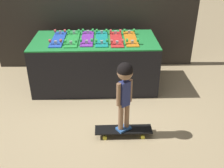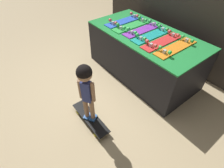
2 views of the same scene
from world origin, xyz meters
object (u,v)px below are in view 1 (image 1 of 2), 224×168
object	(u,v)px
skateboard_green_on_rack	(73,39)
skateboard_teal_on_rack	(102,38)
skateboard_red_on_rack	(116,39)
skateboard_on_floor	(123,130)
skateboard_blue_on_rack	(58,39)
skateboard_purple_on_rack	(87,38)
child	(125,85)
skateboard_orange_on_rack	(131,38)

from	to	relation	value
skateboard_green_on_rack	skateboard_teal_on_rack	xyz separation A→B (m)	(0.45, 0.01, 0.00)
skateboard_red_on_rack	skateboard_on_floor	size ratio (longest dim) A/B	1.06
skateboard_blue_on_rack	skateboard_purple_on_rack	size ratio (longest dim) A/B	1.00
skateboard_blue_on_rack	skateboard_teal_on_rack	distance (m)	0.68
skateboard_red_on_rack	child	distance (m)	1.35
skateboard_teal_on_rack	skateboard_on_floor	bearing A→B (deg)	-79.45
skateboard_purple_on_rack	child	world-z (taller)	child
skateboard_teal_on_rack	skateboard_red_on_rack	distance (m)	0.23
skateboard_purple_on_rack	skateboard_red_on_rack	size ratio (longest dim) A/B	1.00
skateboard_green_on_rack	child	size ratio (longest dim) A/B	0.84
skateboard_blue_on_rack	skateboard_teal_on_rack	xyz separation A→B (m)	(0.68, -0.01, 0.00)
skateboard_green_on_rack	child	bearing A→B (deg)	-62.52
skateboard_red_on_rack	skateboard_orange_on_rack	bearing A→B (deg)	4.93
skateboard_teal_on_rack	child	world-z (taller)	child
skateboard_green_on_rack	skateboard_purple_on_rack	world-z (taller)	same
skateboard_blue_on_rack	child	distance (m)	1.67
skateboard_on_floor	child	world-z (taller)	child
skateboard_purple_on_rack	skateboard_on_floor	world-z (taller)	skateboard_purple_on_rack
skateboard_green_on_rack	skateboard_on_floor	world-z (taller)	skateboard_green_on_rack
skateboard_purple_on_rack	skateboard_teal_on_rack	distance (m)	0.23
skateboard_red_on_rack	child	size ratio (longest dim) A/B	0.84
skateboard_red_on_rack	skateboard_orange_on_rack	size ratio (longest dim) A/B	1.00
skateboard_green_on_rack	skateboard_red_on_rack	distance (m)	0.68
skateboard_orange_on_rack	skateboard_teal_on_rack	bearing A→B (deg)	179.34
skateboard_orange_on_rack	skateboard_red_on_rack	bearing A→B (deg)	-175.07
skateboard_teal_on_rack	skateboard_orange_on_rack	world-z (taller)	same
skateboard_green_on_rack	skateboard_orange_on_rack	bearing A→B (deg)	-0.00
skateboard_teal_on_rack	child	size ratio (longest dim) A/B	0.84
skateboard_blue_on_rack	skateboard_green_on_rack	world-z (taller)	same
skateboard_orange_on_rack	skateboard_green_on_rack	bearing A→B (deg)	180.00
skateboard_purple_on_rack	skateboard_orange_on_rack	distance (m)	0.68
skateboard_orange_on_rack	child	xyz separation A→B (m)	(-0.20, -1.36, -0.09)
skateboard_red_on_rack	child	xyz separation A→B (m)	(0.03, -1.34, -0.09)
skateboard_purple_on_rack	skateboard_green_on_rack	bearing A→B (deg)	-172.36
child	skateboard_teal_on_rack	bearing A→B (deg)	68.07
skateboard_purple_on_rack	skateboard_orange_on_rack	bearing A→B (deg)	-2.56
skateboard_blue_on_rack	skateboard_orange_on_rack	bearing A→B (deg)	-0.67
skateboard_orange_on_rack	skateboard_purple_on_rack	bearing A→B (deg)	177.44
skateboard_blue_on_rack	child	size ratio (longest dim) A/B	0.84
skateboard_orange_on_rack	skateboard_on_floor	xyz separation A→B (m)	(-0.20, -1.36, -0.74)
skateboard_red_on_rack	skateboard_orange_on_rack	distance (m)	0.23
skateboard_red_on_rack	skateboard_purple_on_rack	bearing A→B (deg)	173.71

